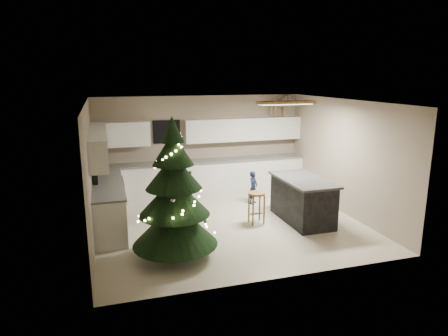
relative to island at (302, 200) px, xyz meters
The scene contains 8 objects.
ground_plane 1.68m from the island, 169.80° to the left, with size 5.50×5.50×0.00m, color beige.
room_shell 2.04m from the island, 169.59° to the left, with size 5.52×5.02×2.61m.
cabinetry 3.17m from the island, 142.26° to the left, with size 5.50×3.20×2.00m.
island is the anchor object (origin of this frame).
bar_stool 1.02m from the island, behind, with size 0.36×0.36×0.68m.
christmas_tree 3.15m from the island, 162.58° to the right, with size 1.54×1.49×2.47m.
toddler 1.55m from the island, 112.32° to the left, with size 0.30×0.19×0.81m, color black.
rocking_horse 3.24m from the island, 76.56° to the left, with size 0.73×0.55×0.58m.
Camera 1 is at (-2.46, -7.71, 3.11)m, focal length 32.00 mm.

